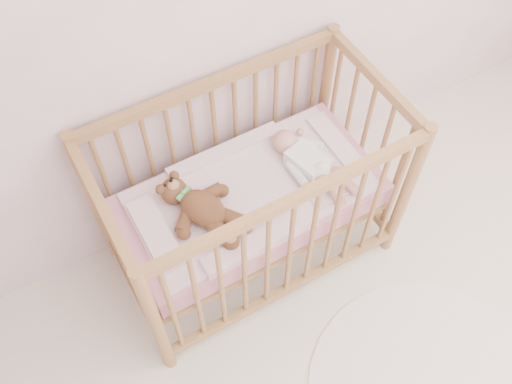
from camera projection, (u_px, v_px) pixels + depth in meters
crib at (251, 199)px, 2.71m from camera, size 1.36×0.76×1.00m
mattress at (251, 200)px, 2.72m from camera, size 1.22×0.62×0.13m
blanket at (251, 191)px, 2.66m from camera, size 1.10×0.58×0.06m
baby at (308, 159)px, 2.67m from camera, size 0.37×0.57×0.13m
teddy_bear at (203, 208)px, 2.51m from camera, size 0.52×0.59×0.14m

